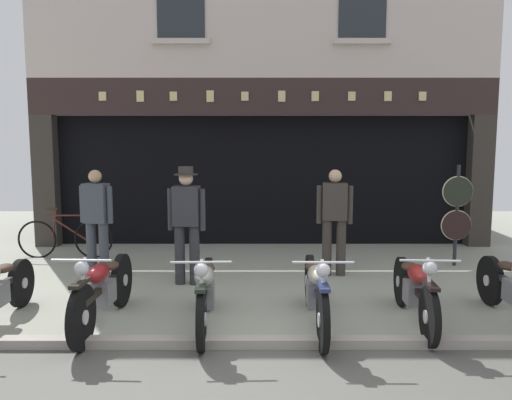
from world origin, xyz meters
name	(u,v)px	position (x,y,z in m)	size (l,w,h in m)	color
shop_facade	(264,158)	(0.00, 7.01, 1.70)	(9.36, 4.42, 6.22)	black
motorcycle_left	(105,289)	(-1.89, 0.69, 0.44)	(0.62, 2.06, 0.93)	black
motorcycle_center_left	(207,291)	(-0.71, 0.64, 0.43)	(0.62, 1.97, 0.92)	black
motorcycle_center	(318,290)	(0.55, 0.66, 0.43)	(0.62, 2.10, 0.93)	black
motorcycle_center_right	(417,289)	(1.70, 0.74, 0.42)	(0.62, 1.96, 0.92)	black
salesman_left	(99,217)	(-2.63, 2.90, 0.92)	(0.55, 0.31, 1.67)	#3D424C
shopkeeper_center	(189,219)	(-1.15, 2.40, 0.97)	(0.56, 0.35, 1.74)	#2D2D33
salesman_right	(337,217)	(1.09, 2.90, 0.93)	(0.56, 0.26, 1.67)	#38332D
tyre_sign_pole	(459,210)	(3.24, 3.50, 0.96)	(0.52, 0.06, 1.71)	#232328
advert_board_near	(145,153)	(-2.43, 5.40, 1.84)	(0.81, 0.03, 0.90)	silver
advert_board_far	(99,156)	(-3.36, 5.40, 1.80)	(0.67, 0.03, 0.92)	beige
leaning_bicycle	(67,237)	(-3.59, 4.10, 0.37)	(1.71, 0.50, 0.94)	black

